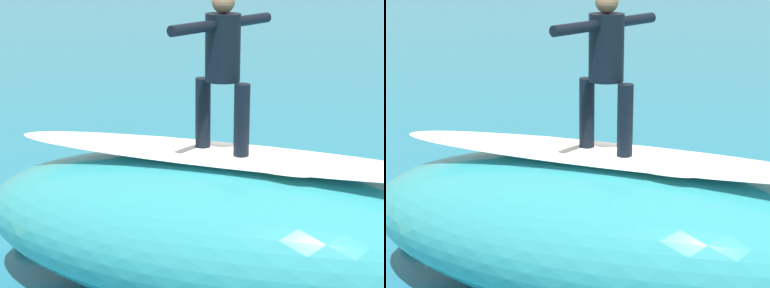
{
  "view_description": "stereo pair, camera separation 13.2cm",
  "coord_description": "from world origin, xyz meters",
  "views": [
    {
      "loc": [
        0.02,
        9.0,
        3.95
      ],
      "look_at": [
        1.29,
        0.03,
        1.34
      ],
      "focal_mm": 66.63,
      "sensor_mm": 36.0,
      "label": 1
    },
    {
      "loc": [
        -0.11,
        8.98,
        3.95
      ],
      "look_at": [
        1.29,
        0.03,
        1.34
      ],
      "focal_mm": 66.63,
      "sensor_mm": 36.0,
      "label": 2
    }
  ],
  "objects": [
    {
      "name": "surfer_paddling",
      "position": [
        1.95,
        -1.56,
        0.21
      ],
      "size": [
        1.43,
        1.26,
        0.31
      ],
      "rotation": [
        0.0,
        0.0,
        -2.44
      ],
      "color": "black",
      "rests_on": "surfboard_paddling"
    },
    {
      "name": "ground_plane",
      "position": [
        0.0,
        0.0,
        0.0
      ],
      "size": [
        120.0,
        120.0,
        0.0
      ],
      "primitive_type": "plane",
      "color": "teal"
    },
    {
      "name": "wave_foam_lip",
      "position": [
        0.64,
        1.73,
        1.72
      ],
      "size": [
        5.2,
        1.96,
        0.08
      ],
      "primitive_type": "ellipsoid",
      "rotation": [
        0.0,
        0.0,
        -0.21
      ],
      "color": "white",
      "rests_on": "wave_crest"
    },
    {
      "name": "surfboard_riding",
      "position": [
        0.73,
        1.71,
        1.72
      ],
      "size": [
        2.23,
        1.65,
        0.07
      ],
      "primitive_type": "ellipsoid",
      "rotation": [
        0.0,
        0.0,
        -0.55
      ],
      "color": "#EAE5C6",
      "rests_on": "wave_crest"
    },
    {
      "name": "surfboard_paddling",
      "position": [
        1.85,
        -1.64,
        0.04
      ],
      "size": [
        2.01,
        1.83,
        0.07
      ],
      "primitive_type": "ellipsoid",
      "rotation": [
        0.0,
        0.0,
        -2.44
      ],
      "color": "silver",
      "rests_on": "ground_plane"
    },
    {
      "name": "foam_patch_near",
      "position": [
        3.34,
        0.64,
        0.09
      ],
      "size": [
        0.81,
        0.82,
        0.18
      ],
      "primitive_type": "ellipsoid",
      "rotation": [
        0.0,
        0.0,
        2.23
      ],
      "color": "white",
      "rests_on": "ground_plane"
    },
    {
      "name": "surfer_riding",
      "position": [
        0.73,
        1.71,
        2.74
      ],
      "size": [
        0.94,
        1.44,
        1.71
      ],
      "rotation": [
        0.0,
        0.0,
        -0.55
      ],
      "color": "black",
      "rests_on": "surfboard_riding"
    },
    {
      "name": "foam_patch_far",
      "position": [
        0.01,
        -2.75,
        0.06
      ],
      "size": [
        0.76,
        0.8,
        0.12
      ],
      "primitive_type": "ellipsoid",
      "rotation": [
        0.0,
        0.0,
        1.92
      ],
      "color": "white",
      "rests_on": "ground_plane"
    },
    {
      "name": "wave_crest",
      "position": [
        0.64,
        1.73,
        0.84
      ],
      "size": [
        6.43,
        3.79,
        1.68
      ],
      "primitive_type": "ellipsoid",
      "rotation": [
        0.0,
        0.0,
        -0.21
      ],
      "color": "teal",
      "rests_on": "ground_plane"
    }
  ]
}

